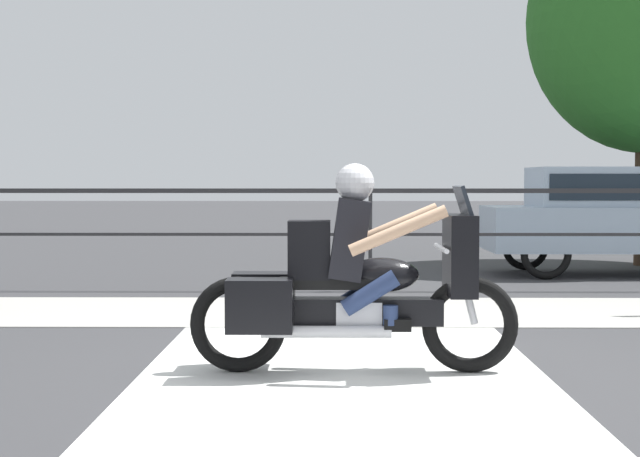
% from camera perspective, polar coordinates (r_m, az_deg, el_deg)
% --- Properties ---
extents(ground_plane, '(120.00, 120.00, 0.00)m').
position_cam_1_polar(ground_plane, '(7.46, 4.70, -8.35)').
color(ground_plane, '#38383A').
extents(sidewalk_band, '(44.00, 2.40, 0.01)m').
position_cam_1_polar(sidewalk_band, '(10.81, 3.40, -4.83)').
color(sidewalk_band, '#A8A59E').
rests_on(sidewalk_band, ground).
extents(crosswalk_band, '(3.01, 6.00, 0.01)m').
position_cam_1_polar(crosswalk_band, '(7.24, 1.33, -8.65)').
color(crosswalk_band, silver).
rests_on(crosswalk_band, ground).
extents(fence_railing, '(36.00, 0.05, 1.34)m').
position_cam_1_polar(fence_railing, '(12.80, 2.95, 1.05)').
color(fence_railing, '#232326').
rests_on(fence_railing, ground).
extents(motorcycle, '(2.47, 0.76, 1.57)m').
position_cam_1_polar(motorcycle, '(7.33, 1.82, -3.14)').
color(motorcycle, black).
rests_on(motorcycle, ground).
extents(parked_car, '(3.91, 1.63, 1.64)m').
position_cam_1_polar(parked_car, '(15.55, 16.49, 0.86)').
color(parked_car, '#9EB2C6').
rests_on(parked_car, ground).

